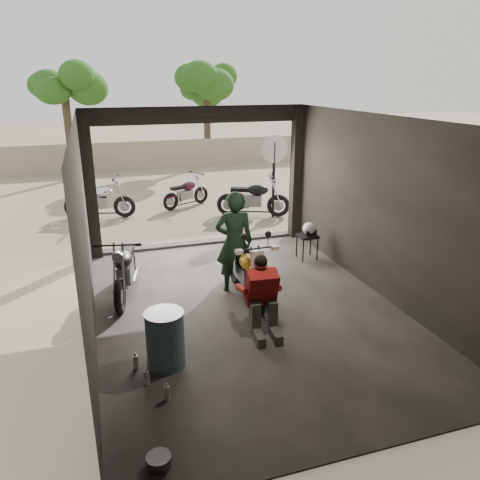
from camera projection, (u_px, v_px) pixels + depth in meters
ground at (247, 310)px, 8.05m from camera, size 80.00×80.00×0.00m
garage at (237, 230)px, 8.13m from camera, size 7.00×7.13×3.20m
boundary_wall at (146, 155)px, 20.46m from camera, size 18.00×0.30×1.20m
tree_left at (62, 72)px, 17.13m from camera, size 2.20×2.20×5.60m
tree_right at (206, 83)px, 20.29m from camera, size 2.20×2.20×5.00m
main_bike at (246, 268)px, 8.33m from camera, size 0.73×1.73×1.15m
left_bike at (124, 265)px, 8.39m from camera, size 1.08×1.86×1.18m
outside_bike_a at (99, 198)px, 13.16m from camera, size 1.87×1.13×1.18m
outside_bike_b at (186, 191)px, 14.31m from camera, size 1.62×1.25×1.02m
outside_bike_c at (253, 195)px, 13.29m from camera, size 1.97×1.39×1.23m
rider at (234, 242)px, 8.48m from camera, size 0.75×0.55×1.90m
mechanic at (264, 299)px, 7.07m from camera, size 0.68×0.88×1.21m
stool at (307, 238)px, 10.13m from camera, size 0.40×0.40×0.56m
helmet at (309, 229)px, 10.10m from camera, size 0.37×0.38×0.27m
oil_drum at (165, 340)px, 6.36m from camera, size 0.57×0.57×0.81m
sign_post at (274, 163)px, 12.92m from camera, size 0.77×0.08×2.32m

